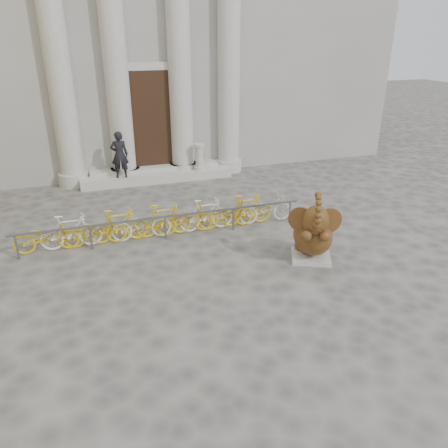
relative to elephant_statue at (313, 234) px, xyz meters
name	(u,v)px	position (x,y,z in m)	size (l,w,h in m)	color
ground	(234,305)	(-2.66, -1.37, -0.73)	(80.00, 80.00, 0.00)	#474442
classical_building	(128,21)	(-2.66, 13.56, 5.26)	(22.00, 10.70, 12.00)	gray
entrance_steps	(157,176)	(-2.66, 8.03, -0.55)	(6.00, 1.20, 0.36)	#A8A59E
elephant_statue	(313,234)	(0.00, 0.00, 0.00)	(1.37, 1.59, 2.00)	#A8A59E
bike_rack	(164,220)	(-3.41, 2.67, -0.23)	(8.31, 0.53, 1.00)	slate
pedestrian	(120,155)	(-4.09, 7.68, 0.53)	(0.65, 0.43, 1.79)	black
balustrade_post	(199,158)	(-0.94, 7.73, 0.12)	(0.43, 0.43, 1.06)	#A8A59E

